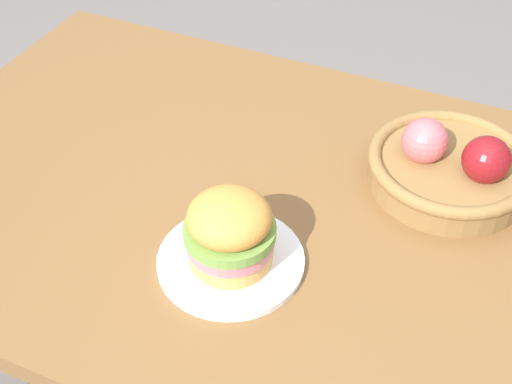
{
  "coord_description": "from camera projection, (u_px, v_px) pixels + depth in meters",
  "views": [
    {
      "loc": [
        0.36,
        -0.83,
        1.58
      ],
      "look_at": [
        0.0,
        -0.05,
        0.81
      ],
      "focal_mm": 49.64,
      "sensor_mm": 36.0,
      "label": 1
    }
  ],
  "objects": [
    {
      "name": "sandwich",
      "position": [
        230.0,
        231.0,
        1.07
      ],
      "size": [
        0.14,
        0.14,
        0.13
      ],
      "color": "tan",
      "rests_on": "plate"
    },
    {
      "name": "dining_table",
      "position": [
        265.0,
        241.0,
        1.3
      ],
      "size": [
        1.4,
        0.9,
        0.75
      ],
      "color": "brown",
      "rests_on": "ground_plane"
    },
    {
      "name": "plate",
      "position": [
        231.0,
        261.0,
        1.12
      ],
      "size": [
        0.23,
        0.23,
        0.01
      ],
      "primitive_type": "cylinder",
      "color": "white",
      "rests_on": "dining_table"
    },
    {
      "name": "fruit_basket",
      "position": [
        450.0,
        166.0,
        1.24
      ],
      "size": [
        0.29,
        0.29,
        0.12
      ],
      "color": "olive",
      "rests_on": "dining_table"
    }
  ]
}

